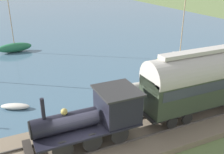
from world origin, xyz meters
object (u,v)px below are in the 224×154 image
(passenger_coach, at_px, (206,78))
(rowboat_mid_harbor, at_px, (136,86))
(steam_locomotive, at_px, (98,113))
(rowboat_off_pier, at_px, (15,106))
(sailboat_green, at_px, (15,47))
(sailboat_yellow, at_px, (179,61))

(passenger_coach, distance_m, rowboat_mid_harbor, 6.63)
(steam_locomotive, bearing_deg, rowboat_mid_harbor, -45.10)
(rowboat_off_pier, bearing_deg, sailboat_green, 19.47)
(sailboat_green, bearing_deg, rowboat_mid_harbor, -156.54)
(rowboat_mid_harbor, distance_m, rowboat_off_pier, 9.79)
(steam_locomotive, distance_m, passenger_coach, 7.69)
(sailboat_green, xyz_separation_m, rowboat_off_pier, (-14.87, 1.54, -0.43))
(sailboat_green, relative_size, rowboat_off_pier, 4.14)
(steam_locomotive, height_order, rowboat_mid_harbor, steam_locomotive)
(passenger_coach, distance_m, sailboat_green, 23.74)
(steam_locomotive, height_order, sailboat_green, sailboat_green)
(sailboat_yellow, xyz_separation_m, rowboat_mid_harbor, (-3.15, 6.96, -0.27))
(sailboat_yellow, relative_size, rowboat_mid_harbor, 2.98)
(passenger_coach, distance_m, sailboat_yellow, 10.58)
(steam_locomotive, xyz_separation_m, sailboat_yellow, (8.95, -12.78, -1.58))
(steam_locomotive, distance_m, rowboat_off_pier, 7.86)
(rowboat_off_pier, bearing_deg, sailboat_yellow, -56.33)
(sailboat_green, height_order, sailboat_yellow, sailboat_green)
(steam_locomotive, relative_size, sailboat_yellow, 0.83)
(rowboat_mid_harbor, relative_size, rowboat_off_pier, 1.18)
(rowboat_mid_harbor, height_order, rowboat_off_pier, rowboat_mid_harbor)
(steam_locomotive, distance_m, sailboat_green, 21.58)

